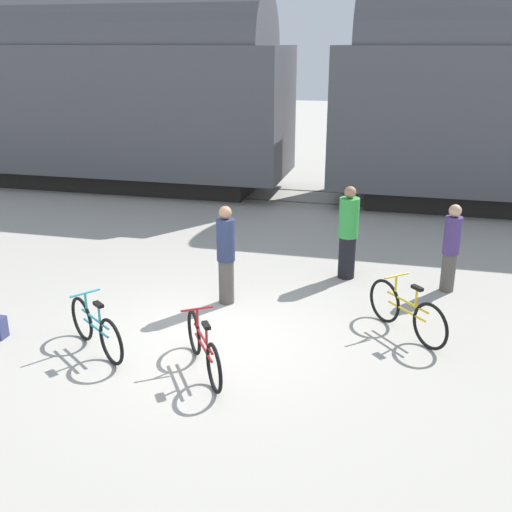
# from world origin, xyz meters

# --- Properties ---
(ground_plane) EXTENTS (80.00, 80.00, 0.00)m
(ground_plane) POSITION_xyz_m (0.00, 0.00, 0.00)
(ground_plane) COLOR #A8A399
(freight_train) EXTENTS (27.24, 3.13, 5.68)m
(freight_train) POSITION_xyz_m (0.00, 9.18, 2.98)
(freight_train) COLOR black
(freight_train) RESTS_ON ground_plane
(rail_near) EXTENTS (39.24, 0.07, 0.01)m
(rail_near) POSITION_xyz_m (0.00, 8.46, 0.01)
(rail_near) COLOR #4C4238
(rail_near) RESTS_ON ground_plane
(rail_far) EXTENTS (39.24, 0.07, 0.01)m
(rail_far) POSITION_xyz_m (0.00, 9.90, 0.01)
(rail_far) COLOR #4C4238
(rail_far) RESTS_ON ground_plane
(bicycle_maroon) EXTENTS (0.99, 1.47, 0.82)m
(bicycle_maroon) POSITION_xyz_m (0.22, -0.94, 0.35)
(bicycle_maroon) COLOR black
(bicycle_maroon) RESTS_ON ground_plane
(bicycle_yellow) EXTENTS (1.20, 1.33, 0.89)m
(bicycle_yellow) POSITION_xyz_m (2.88, 0.85, 0.38)
(bicycle_yellow) COLOR black
(bicycle_yellow) RESTS_ON ground_plane
(bicycle_teal) EXTENTS (1.34, 1.01, 0.85)m
(bicycle_teal) POSITION_xyz_m (-1.47, -0.79, 0.36)
(bicycle_teal) COLOR black
(bicycle_teal) RESTS_ON ground_plane
(person_in_navy) EXTENTS (0.31, 0.31, 1.72)m
(person_in_navy) POSITION_xyz_m (-0.13, 1.34, 0.88)
(person_in_navy) COLOR #514C47
(person_in_navy) RESTS_ON ground_plane
(person_in_purple) EXTENTS (0.30, 0.30, 1.61)m
(person_in_purple) POSITION_xyz_m (3.59, 2.81, 0.82)
(person_in_purple) COLOR #514C47
(person_in_purple) RESTS_ON ground_plane
(person_in_green) EXTENTS (0.37, 0.37, 1.78)m
(person_in_green) POSITION_xyz_m (1.75, 3.03, 0.89)
(person_in_green) COLOR black
(person_in_green) RESTS_ON ground_plane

